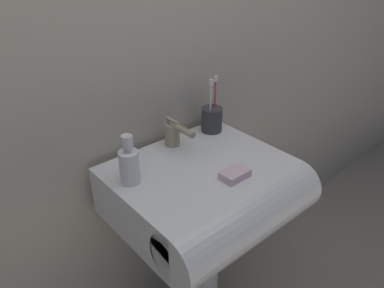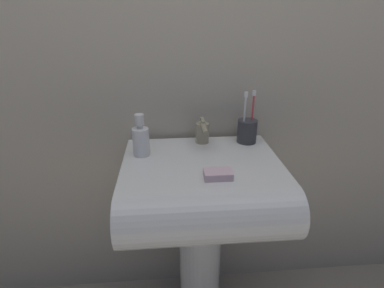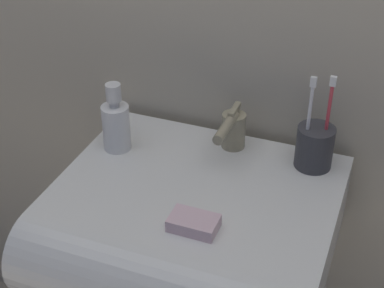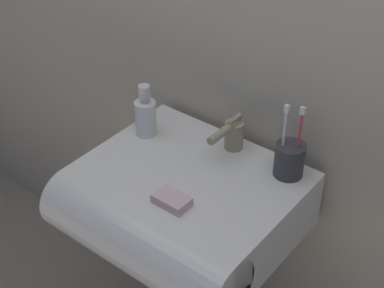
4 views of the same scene
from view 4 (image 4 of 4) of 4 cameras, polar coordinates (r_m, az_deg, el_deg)
sink_basin at (r=1.53m, az=-1.34°, el=-6.29°), size 0.55×0.49×0.17m
faucet at (r=1.56m, az=3.88°, el=0.94°), size 0.05×0.14×0.10m
toothbrush_cup at (r=1.49m, az=9.42°, el=-1.45°), size 0.08×0.08×0.21m
soap_bottle at (r=1.62m, az=-4.53°, el=2.79°), size 0.06×0.06×0.15m
bar_soap at (r=1.40m, az=-1.97°, el=-5.46°), size 0.09×0.06×0.02m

